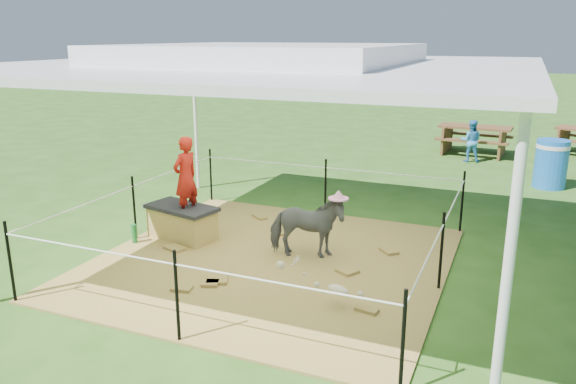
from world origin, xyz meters
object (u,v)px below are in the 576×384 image
at_px(woman, 185,171).
at_px(foal, 338,288).
at_px(pony, 306,227).
at_px(picnic_table_near, 474,140).
at_px(trash_barrel, 551,164).
at_px(green_bottle, 134,234).
at_px(straw_bale, 182,224).
at_px(distant_person, 471,141).

xyz_separation_m(woman, foal, (2.77, -1.23, -0.83)).
xyz_separation_m(pony, picnic_table_near, (1.47, 8.41, -0.10)).
height_order(foal, trash_barrel, trash_barrel).
bearing_deg(foal, pony, 145.48).
distance_m(pony, trash_barrel, 6.37).
bearing_deg(woman, green_bottle, -42.82).
bearing_deg(woman, foal, 78.56).
bearing_deg(straw_bale, trash_barrel, 46.59).
bearing_deg(distant_person, green_bottle, 57.46).
bearing_deg(foal, distant_person, 106.62).
distance_m(pony, picnic_table_near, 8.54).
relative_size(straw_bale, distant_person, 0.98).
distance_m(straw_bale, picnic_table_near, 9.10).
xyz_separation_m(woman, green_bottle, (-0.65, -0.45, -0.92)).
height_order(straw_bale, trash_barrel, trash_barrel).
distance_m(trash_barrel, picnic_table_near, 3.39).
bearing_deg(distant_person, straw_bale, 59.46).
relative_size(woman, distant_person, 1.18).
relative_size(straw_bale, pony, 0.97).
distance_m(green_bottle, distant_person, 8.85).
height_order(pony, foal, pony).
height_order(foal, picnic_table_near, picnic_table_near).
xyz_separation_m(foal, trash_barrel, (2.34, 6.74, 0.23)).
xyz_separation_m(woman, pony, (1.91, 0.01, -0.62)).
height_order(woman, picnic_table_near, woman).
xyz_separation_m(straw_bale, pony, (2.01, 0.01, 0.21)).
bearing_deg(foal, green_bottle, -172.22).
height_order(trash_barrel, distant_person, distant_person).
relative_size(green_bottle, foal, 0.34).
bearing_deg(woman, trash_barrel, 149.63).
relative_size(pony, trash_barrel, 1.06).
relative_size(green_bottle, pony, 0.27).
xyz_separation_m(straw_bale, trash_barrel, (5.21, 5.51, 0.24)).
height_order(woman, foal, woman).
bearing_deg(pony, straw_bale, 74.61).
bearing_deg(woman, pony, 102.67).
relative_size(picnic_table_near, distant_person, 1.73).
height_order(green_bottle, picnic_table_near, picnic_table_near).
bearing_deg(pony, picnic_table_near, -25.46).
bearing_deg(distant_person, woman, 60.09).
bearing_deg(green_bottle, distant_person, 62.95).
distance_m(green_bottle, foal, 3.51).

